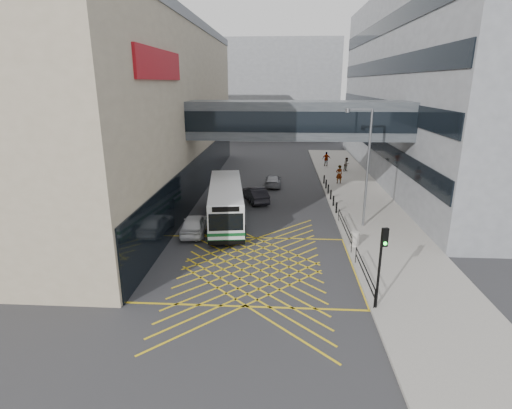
% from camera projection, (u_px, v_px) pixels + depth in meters
% --- Properties ---
extents(ground, '(120.00, 120.00, 0.00)m').
position_uv_depth(ground, '(252.00, 266.00, 23.71)').
color(ground, '#333335').
extents(building_whsmith, '(24.17, 42.00, 16.00)m').
position_uv_depth(building_whsmith, '(74.00, 109.00, 37.69)').
color(building_whsmith, tan).
rests_on(building_whsmith, ground).
extents(building_right, '(24.09, 44.00, 20.00)m').
position_uv_depth(building_right, '(493.00, 87.00, 42.26)').
color(building_right, gray).
rests_on(building_right, ground).
extents(building_far, '(28.00, 16.00, 18.00)m').
position_uv_depth(building_far, '(263.00, 90.00, 78.44)').
color(building_far, gray).
rests_on(building_far, ground).
extents(skybridge, '(20.00, 4.10, 3.00)m').
position_uv_depth(skybridge, '(298.00, 120.00, 32.78)').
color(skybridge, '#3E4349').
rests_on(skybridge, ground).
extents(pavement, '(6.00, 54.00, 0.16)m').
position_uv_depth(pavement, '(359.00, 198.00, 37.46)').
color(pavement, '#9A958C').
rests_on(pavement, ground).
extents(box_junction, '(12.00, 9.00, 0.01)m').
position_uv_depth(box_junction, '(252.00, 266.00, 23.71)').
color(box_junction, gold).
rests_on(box_junction, ground).
extents(bus, '(3.89, 10.93, 3.00)m').
position_uv_depth(bus, '(226.00, 202.00, 30.77)').
color(bus, silver).
rests_on(bus, ground).
extents(car_white, '(2.07, 4.59, 1.43)m').
position_uv_depth(car_white, '(194.00, 224.00, 28.62)').
color(car_white, white).
rests_on(car_white, ground).
extents(car_dark, '(3.15, 4.82, 1.41)m').
position_uv_depth(car_dark, '(256.00, 194.00, 36.32)').
color(car_dark, black).
rests_on(car_dark, ground).
extents(car_silver, '(1.76, 4.04, 1.25)m').
position_uv_depth(car_silver, '(273.00, 180.00, 41.86)').
color(car_silver, gray).
rests_on(car_silver, ground).
extents(traffic_light, '(0.32, 0.49, 4.11)m').
position_uv_depth(traffic_light, '(382.00, 257.00, 18.18)').
color(traffic_light, black).
rests_on(traffic_light, pavement).
extents(street_lamp, '(1.95, 0.36, 8.57)m').
position_uv_depth(street_lamp, '(365.00, 161.00, 28.54)').
color(street_lamp, slate).
rests_on(street_lamp, pavement).
extents(litter_bin, '(0.55, 0.55, 0.95)m').
position_uv_depth(litter_bin, '(355.00, 239.00, 26.12)').
color(litter_bin, '#ADA89E').
rests_on(litter_bin, pavement).
extents(kerb_railings, '(0.05, 12.54, 1.00)m').
position_uv_depth(kerb_railings, '(352.00, 243.00, 24.78)').
color(kerb_railings, black).
rests_on(kerb_railings, pavement).
extents(bollards, '(0.14, 10.14, 0.90)m').
position_uv_depth(bollards, '(330.00, 192.00, 37.47)').
color(bollards, black).
rests_on(bollards, pavement).
extents(pedestrian_a, '(0.91, 0.76, 1.95)m').
position_uv_depth(pedestrian_a, '(339.00, 174.00, 42.18)').
color(pedestrian_a, gray).
rests_on(pedestrian_a, pavement).
extents(pedestrian_b, '(0.92, 0.89, 1.67)m').
position_uv_depth(pedestrian_b, '(347.00, 164.00, 47.95)').
color(pedestrian_b, gray).
rests_on(pedestrian_b, pavement).
extents(pedestrian_c, '(1.10, 0.56, 1.82)m').
position_uv_depth(pedestrian_c, '(326.00, 159.00, 50.96)').
color(pedestrian_c, gray).
rests_on(pedestrian_c, pavement).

